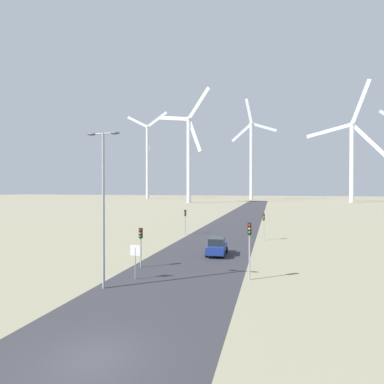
% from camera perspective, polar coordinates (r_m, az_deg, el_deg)
% --- Properties ---
extents(ground_plane, '(600.00, 600.00, 0.00)m').
position_cam_1_polar(ground_plane, '(14.52, -18.48, -27.91)').
color(ground_plane, gray).
extents(road_surface, '(10.00, 240.00, 0.01)m').
position_cam_1_polar(road_surface, '(59.48, 8.02, -6.09)').
color(road_surface, '#2D2D33').
rests_on(road_surface, ground).
extents(streetlamp, '(2.51, 0.32, 10.85)m').
position_cam_1_polar(streetlamp, '(21.65, -16.52, -0.13)').
color(streetlamp, '#93999E').
rests_on(streetlamp, ground).
extents(stop_sign_near, '(0.81, 0.07, 2.62)m').
position_cam_1_polar(stop_sign_near, '(23.78, -10.76, -11.78)').
color(stop_sign_near, '#93999E').
rests_on(stop_sign_near, ground).
extents(traffic_light_post_near_left, '(0.28, 0.33, 3.47)m').
position_cam_1_polar(traffic_light_post_near_left, '(27.03, -9.75, -8.72)').
color(traffic_light_post_near_left, '#93999E').
rests_on(traffic_light_post_near_left, ground).
extents(traffic_light_post_near_right, '(0.28, 0.33, 4.36)m').
position_cam_1_polar(traffic_light_post_near_right, '(23.39, 10.90, -8.63)').
color(traffic_light_post_near_right, '#93999E').
rests_on(traffic_light_post_near_right, ground).
extents(traffic_light_post_mid_left, '(0.28, 0.33, 3.76)m').
position_cam_1_polar(traffic_light_post_mid_left, '(45.38, -1.30, -4.68)').
color(traffic_light_post_mid_left, '#93999E').
rests_on(traffic_light_post_mid_left, ground).
extents(traffic_light_post_mid_right, '(0.28, 0.34, 3.62)m').
position_cam_1_polar(traffic_light_post_mid_right, '(41.49, 13.50, -5.32)').
color(traffic_light_post_mid_right, '#93999E').
rests_on(traffic_light_post_mid_right, ground).
extents(car_approaching, '(2.03, 4.20, 1.83)m').
position_cam_1_polar(car_approaching, '(31.90, 4.75, -10.27)').
color(car_approaching, navy).
rests_on(car_approaching, ground).
extents(wind_turbine_far_left, '(30.56, 2.60, 60.84)m').
position_cam_1_polar(wind_turbine_far_left, '(215.23, -8.47, 6.88)').
color(wind_turbine_far_left, silver).
rests_on(wind_turbine_far_left, ground).
extents(wind_turbine_left, '(28.84, 7.98, 56.57)m').
position_cam_1_polar(wind_turbine_left, '(151.81, -0.60, 7.84)').
color(wind_turbine_left, silver).
rests_on(wind_turbine_left, ground).
extents(wind_turbine_center, '(29.58, 2.60, 66.98)m').
position_cam_1_polar(wind_turbine_center, '(203.81, 11.24, 7.13)').
color(wind_turbine_center, silver).
rests_on(wind_turbine_center, ground).
extents(wind_turbine_right, '(35.62, 14.20, 61.83)m').
position_cam_1_polar(wind_turbine_right, '(175.31, 28.17, 6.69)').
color(wind_turbine_right, silver).
rests_on(wind_turbine_right, ground).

